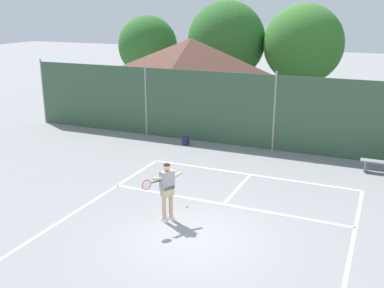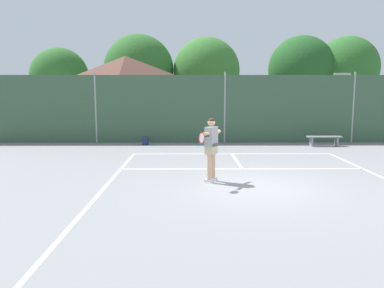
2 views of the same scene
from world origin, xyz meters
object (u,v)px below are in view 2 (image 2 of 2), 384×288
(basketball_hoop, at_px, (341,97))
(tennis_ball, at_px, (213,172))
(tennis_player, at_px, (211,144))
(backpack_navy, at_px, (145,141))
(courtside_bench, at_px, (324,139))

(basketball_hoop, relative_size, tennis_ball, 53.79)
(tennis_player, bearing_deg, backpack_navy, 110.40)
(backpack_navy, bearing_deg, basketball_hoop, 11.29)
(backpack_navy, height_order, courtside_bench, courtside_bench)
(tennis_ball, height_order, courtside_bench, courtside_bench)
(backpack_navy, bearing_deg, courtside_bench, -2.87)
(tennis_player, xyz_separation_m, courtside_bench, (5.79, 7.01, -0.75))
(tennis_player, distance_m, backpack_navy, 7.99)
(backpack_navy, xyz_separation_m, courtside_bench, (8.56, -0.43, 0.17))
(basketball_hoop, distance_m, backpack_navy, 10.66)
(basketball_hoop, xyz_separation_m, tennis_player, (-7.48, -9.48, -1.20))
(tennis_player, bearing_deg, tennis_ball, 82.81)
(tennis_player, relative_size, backpack_navy, 4.01)
(tennis_player, height_order, courtside_bench, tennis_player)
(tennis_ball, bearing_deg, basketball_hoop, 48.72)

